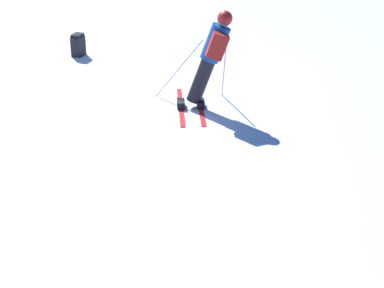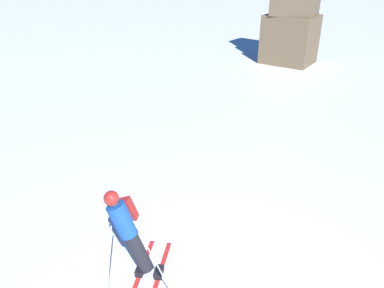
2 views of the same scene
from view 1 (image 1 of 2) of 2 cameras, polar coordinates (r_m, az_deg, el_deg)
name	(u,v)px [view 1 (image 1 of 2)]	position (r m, az deg, el deg)	size (l,w,h in m)	color
ground_plane	(121,96)	(12.32, -6.34, 4.29)	(300.00, 300.00, 0.00)	white
skier	(211,55)	(11.38, 1.70, 7.93)	(1.56, 1.78, 1.82)	red
spare_backpack	(78,45)	(14.59, -10.09, 8.65)	(0.23, 0.31, 0.50)	black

